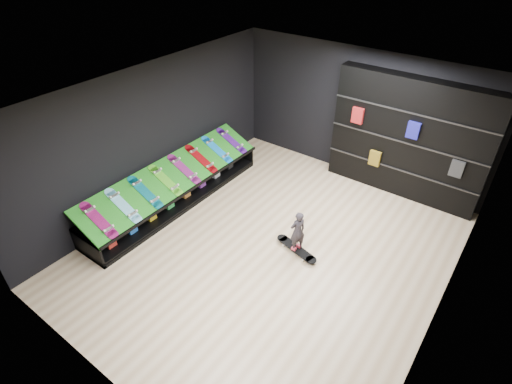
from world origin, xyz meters
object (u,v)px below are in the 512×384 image
Objects in this scene: back_shelving at (408,139)px; floor_skateboard at (296,250)px; display_rack at (176,192)px; child at (297,238)px.

floor_skateboard is at bearing -104.30° from back_shelving.
back_shelving reaches higher than floor_skateboard.
back_shelving reaches higher than display_rack.
display_rack is 8.82× the size of child.
child reaches higher than floor_skateboard.
child is at bearing -104.30° from back_shelving.
floor_skateboard is at bearing 3.94° from display_rack.
display_rack is at bearing -57.12° from child.
child is at bearing 13.91° from floor_skateboard.
child is (2.99, 0.21, 0.09)m from display_rack.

